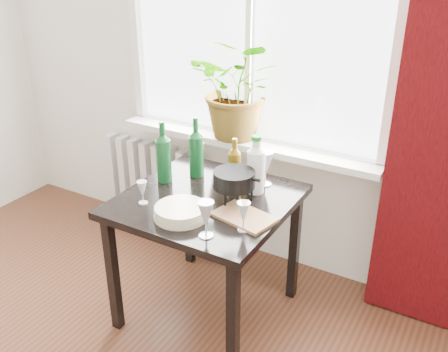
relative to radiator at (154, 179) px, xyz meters
The scene contains 18 objects.
window 1.43m from the radiator, ahead, with size 1.72×0.08×1.62m.
windowsill 0.87m from the radiator, ahead, with size 1.72×0.20×0.04m.
radiator is the anchor object (origin of this frame).
table 1.09m from the radiator, 36.54° to the right, with size 0.85×0.85×0.74m.
potted_plant 1.05m from the radiator, ahead, with size 0.55×0.48×0.61m, color #226D1D.
wine_bottle_left 0.95m from the radiator, 46.60° to the right, with size 0.08×0.08×0.35m, color #0C421B, non-canonical shape.
wine_bottle_right 0.95m from the radiator, 32.83° to the right, with size 0.08×0.08×0.35m, color #0C421B, non-canonical shape.
bottle_amber 1.13m from the radiator, 25.66° to the right, with size 0.07×0.07×0.28m, color #67480B, non-canonical shape.
cleaning_bottle 1.24m from the radiator, 23.05° to the right, with size 0.09×0.09×0.33m, color white, non-canonical shape.
wineglass_front_right 1.48m from the radiator, 42.16° to the right, with size 0.08×0.08×0.18m, color #B7BDC5, non-canonical shape.
wineglass_far_right 1.49m from the radiator, 35.02° to the right, with size 0.06×0.06×0.15m, color silver, non-canonical shape.
wineglass_back_center 1.19m from the radiator, 17.86° to the right, with size 0.08×0.08×0.20m, color silver, non-canonical shape.
wineglass_back_left 0.85m from the radiator, 30.01° to the right, with size 0.07×0.07×0.17m, color #B2B8BF, non-canonical shape.
wineglass_front_left 1.12m from the radiator, 54.42° to the right, with size 0.05×0.05×0.13m, color silver, non-canonical shape.
plate_stack 1.27m from the radiator, 45.43° to the right, with size 0.27×0.27×0.06m, color beige.
fondue_pot 1.23m from the radiator, 30.64° to the right, with size 0.24×0.21×0.17m, color black, non-canonical shape.
tv_remote 1.30m from the radiator, 45.68° to the right, with size 0.05×0.17×0.02m, color black.
cutting_board 1.38m from the radiator, 32.68° to the right, with size 0.29×0.19×0.02m, color #976A44.
Camera 1 is at (1.33, -0.39, 1.96)m, focal length 40.00 mm.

